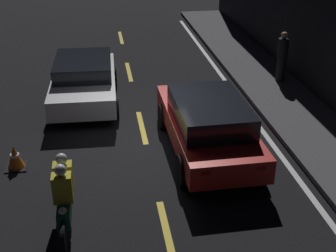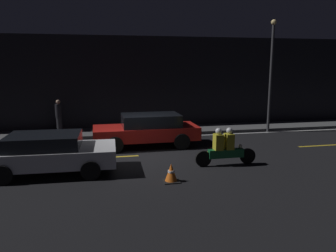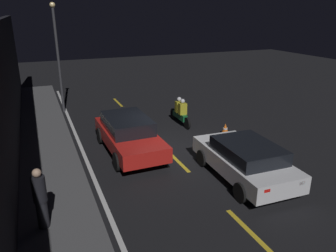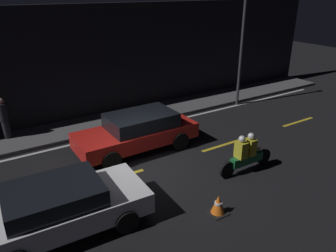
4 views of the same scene
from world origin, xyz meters
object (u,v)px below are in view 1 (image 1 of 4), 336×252
(sedan_white, at_px, (84,79))
(pedestrian, at_px, (282,56))
(motorcycle, at_px, (64,193))
(taxi_red, at_px, (208,123))
(traffic_cone_near, at_px, (15,157))

(sedan_white, bearing_deg, pedestrian, 95.65)
(motorcycle, bearing_deg, sedan_white, 176.60)
(pedestrian, bearing_deg, motorcycle, -46.80)
(motorcycle, height_order, pedestrian, pedestrian)
(sedan_white, distance_m, taxi_red, 4.67)
(taxi_red, bearing_deg, traffic_cone_near, 90.22)
(traffic_cone_near, relative_size, pedestrian, 0.34)
(sedan_white, xyz_separation_m, pedestrian, (-0.43, 6.37, 0.27))
(sedan_white, bearing_deg, motorcycle, -1.51)
(sedan_white, distance_m, motorcycle, 5.89)
(motorcycle, distance_m, pedestrian, 9.22)
(taxi_red, distance_m, traffic_cone_near, 4.56)
(taxi_red, xyz_separation_m, motorcycle, (2.26, -3.30, -0.13))
(motorcycle, relative_size, pedestrian, 1.36)
(sedan_white, relative_size, pedestrian, 2.54)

